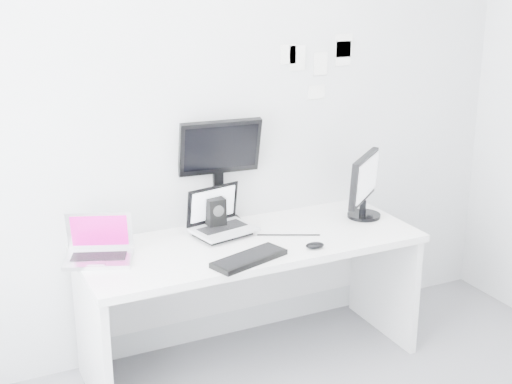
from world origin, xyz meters
TOP-DOWN VIEW (x-y plane):
  - back_wall at (0.00, 1.60)m, footprint 3.60×0.00m
  - desk at (0.00, 1.25)m, footprint 1.80×0.70m
  - macbook at (-0.79, 1.32)m, footprint 0.39×0.34m
  - speaker at (-0.12, 1.44)m, footprint 0.12×0.12m
  - dell_laptop at (-0.10, 1.37)m, footprint 0.36×0.31m
  - rear_monitor at (-0.05, 1.56)m, footprint 0.46×0.20m
  - samsung_monitor at (0.74, 1.30)m, footprint 0.44×0.41m
  - keyboard at (-0.13, 1.00)m, footprint 0.42×0.26m
  - mouse at (0.25, 1.00)m, footprint 0.11×0.08m
  - wall_note_0 at (0.45, 1.59)m, footprint 0.10×0.00m
  - wall_note_1 at (0.60, 1.59)m, footprint 0.09×0.00m
  - wall_note_2 at (0.75, 1.59)m, footprint 0.10×0.00m
  - wall_note_3 at (0.58, 1.59)m, footprint 0.11×0.00m
  - wall_note_4 at (0.39, 1.59)m, footprint 0.10×0.00m
  - wall_note_5 at (0.75, 1.59)m, footprint 0.12×0.00m

SIDE VIEW (x-z plane):
  - desk at x=0.00m, z-range 0.00..0.73m
  - keyboard at x=-0.13m, z-range 0.73..0.76m
  - mouse at x=0.25m, z-range 0.73..0.76m
  - speaker at x=-0.12m, z-range 0.73..0.92m
  - macbook at x=-0.79m, z-range 0.73..0.97m
  - dell_laptop at x=-0.10m, z-range 0.73..1.00m
  - samsung_monitor at x=0.74m, z-range 0.73..1.11m
  - rear_monitor at x=-0.05m, z-range 0.73..1.35m
  - back_wall at x=0.00m, z-range -0.45..3.15m
  - wall_note_3 at x=0.58m, z-range 1.38..1.46m
  - wall_note_1 at x=0.60m, z-range 1.52..1.65m
  - wall_note_0 at x=0.45m, z-range 1.55..1.69m
  - wall_note_2 at x=0.75m, z-range 1.56..1.70m
  - wall_note_4 at x=0.39m, z-range 1.59..1.70m
  - wall_note_5 at x=0.75m, z-range 1.61..1.74m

